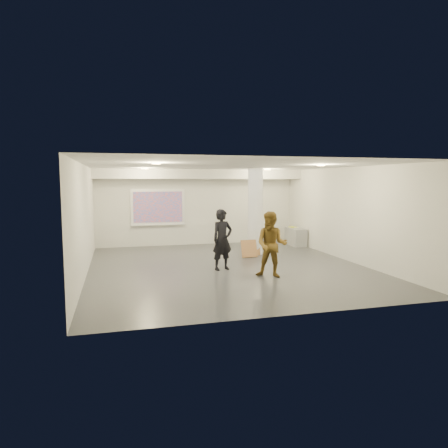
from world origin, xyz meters
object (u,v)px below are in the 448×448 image
object	(u,v)px
column	(255,212)
credenza	(296,237)
man	(272,245)
projection_screen	(158,208)
woman	(222,240)

from	to	relation	value
column	credenza	size ratio (longest dim) A/B	2.51
column	man	bearing A→B (deg)	-102.06
credenza	man	xyz separation A→B (m)	(-2.93, -4.75, 0.53)
projection_screen	man	world-z (taller)	projection_screen
projection_screen	woman	size ratio (longest dim) A/B	1.20
woman	man	bearing A→B (deg)	-66.87
credenza	projection_screen	bearing A→B (deg)	169.91
man	credenza	bearing A→B (deg)	89.75
projection_screen	credenza	bearing A→B (deg)	-13.14
column	credenza	world-z (taller)	column
column	woman	distance (m)	2.82
projection_screen	column	bearing A→B (deg)	-40.56
projection_screen	man	bearing A→B (deg)	-68.29
credenza	man	distance (m)	5.61
column	credenza	xyz separation A→B (m)	(2.22, 1.41, -1.15)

